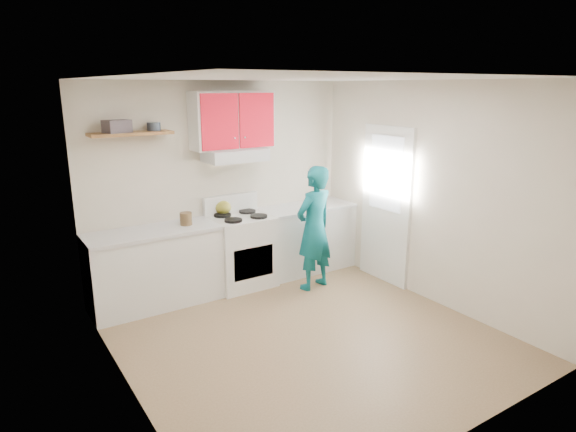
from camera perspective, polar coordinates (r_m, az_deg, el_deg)
floor at (r=5.33m, az=1.94°, el=-13.56°), size 3.80×3.80×0.00m
ceiling at (r=4.69m, az=2.23°, el=15.62°), size 3.60×3.80×0.04m
back_wall at (r=6.46m, az=-7.71°, el=3.66°), size 3.60×0.04×2.60m
front_wall at (r=3.55m, az=20.17°, el=-6.46°), size 3.60×0.04×2.60m
left_wall at (r=4.12m, az=-18.85°, el=-3.41°), size 0.04×3.80×2.60m
right_wall at (r=6.05m, az=16.16°, el=2.45°), size 0.04×3.80×2.60m
door at (r=6.55m, az=11.24°, el=1.21°), size 0.05×0.85×2.05m
door_glass at (r=6.45m, az=11.26°, el=4.85°), size 0.01×0.55×0.95m
counter_left at (r=6.05m, az=-15.13°, el=-5.87°), size 1.52×0.60×0.90m
counter_right at (r=6.98m, az=2.08°, el=-2.58°), size 1.32×0.60×0.90m
stove at (r=6.44m, az=-5.39°, el=-4.06°), size 0.76×0.65×0.92m
range_hood at (r=6.24m, az=-6.12°, el=7.01°), size 0.76×0.44×0.15m
upper_cabinets at (r=6.25m, az=-6.47°, el=10.92°), size 1.02×0.33×0.70m
shelf at (r=5.82m, az=-17.69°, el=9.06°), size 0.90×0.30×0.04m
books at (r=5.75m, az=-19.16°, el=9.76°), size 0.31×0.26×0.14m
tin at (r=5.91m, az=-15.23°, el=9.95°), size 0.20×0.20×0.09m
kettle at (r=6.43m, az=-7.51°, el=0.97°), size 0.22×0.22×0.18m
crock at (r=6.01m, az=-11.69°, el=-0.41°), size 0.18×0.18×0.17m
cutting_board at (r=6.68m, az=-0.56°, el=0.73°), size 0.33×0.26×0.02m
silicone_mat at (r=6.99m, az=4.19°, el=1.28°), size 0.27×0.23×0.01m
person at (r=6.23m, az=3.04°, el=-1.41°), size 0.65×0.49×1.59m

